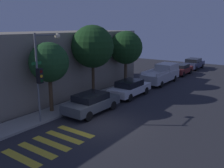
{
  "coord_description": "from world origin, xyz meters",
  "views": [
    {
      "loc": [
        -11.36,
        -8.64,
        5.94
      ],
      "look_at": [
        3.82,
        2.1,
        1.6
      ],
      "focal_mm": 40.0,
      "sensor_mm": 36.0,
      "label": 1
    }
  ],
  "objects_px": {
    "sedan_far_end": "(180,69)",
    "tree_far_end": "(126,48)",
    "traffic_light_pole": "(43,66)",
    "pickup_truck": "(162,74)",
    "sedan_near_corner": "(92,103)",
    "tree_midblock": "(93,47)",
    "sedan_middle": "(130,88)",
    "sedan_tail_of_row": "(193,63)",
    "tree_near_corner": "(49,62)"
  },
  "relations": [
    {
      "from": "sedan_far_end",
      "to": "tree_far_end",
      "type": "height_order",
      "value": "tree_far_end"
    },
    {
      "from": "traffic_light_pole",
      "to": "pickup_truck",
      "type": "height_order",
      "value": "traffic_light_pole"
    },
    {
      "from": "sedan_near_corner",
      "to": "sedan_far_end",
      "type": "height_order",
      "value": "sedan_near_corner"
    },
    {
      "from": "traffic_light_pole",
      "to": "tree_far_end",
      "type": "relative_size",
      "value": 1.01
    },
    {
      "from": "pickup_truck",
      "to": "tree_midblock",
      "type": "distance_m",
      "value": 9.65
    },
    {
      "from": "sedan_near_corner",
      "to": "sedan_far_end",
      "type": "xyz_separation_m",
      "value": [
        17.24,
        0.0,
        -0.03
      ]
    },
    {
      "from": "sedan_middle",
      "to": "pickup_truck",
      "type": "relative_size",
      "value": 0.78
    },
    {
      "from": "traffic_light_pole",
      "to": "sedan_tail_of_row",
      "type": "distance_m",
      "value": 25.47
    },
    {
      "from": "tree_near_corner",
      "to": "tree_far_end",
      "type": "bearing_deg",
      "value": -0.0
    },
    {
      "from": "sedan_near_corner",
      "to": "tree_midblock",
      "type": "bearing_deg",
      "value": 37.49
    },
    {
      "from": "sedan_middle",
      "to": "tree_near_corner",
      "type": "bearing_deg",
      "value": 161.08
    },
    {
      "from": "sedan_near_corner",
      "to": "sedan_far_end",
      "type": "distance_m",
      "value": 17.24
    },
    {
      "from": "sedan_far_end",
      "to": "tree_far_end",
      "type": "bearing_deg",
      "value": 165.86
    },
    {
      "from": "sedan_middle",
      "to": "tree_near_corner",
      "type": "relative_size",
      "value": 0.9
    },
    {
      "from": "pickup_truck",
      "to": "sedan_tail_of_row",
      "type": "xyz_separation_m",
      "value": [
        10.59,
        0.0,
        -0.16
      ]
    },
    {
      "from": "tree_midblock",
      "to": "tree_near_corner",
      "type": "bearing_deg",
      "value": 180.0
    },
    {
      "from": "sedan_far_end",
      "to": "tree_midblock",
      "type": "height_order",
      "value": "tree_midblock"
    },
    {
      "from": "traffic_light_pole",
      "to": "sedan_tail_of_row",
      "type": "relative_size",
      "value": 1.2
    },
    {
      "from": "sedan_middle",
      "to": "tree_near_corner",
      "type": "xyz_separation_m",
      "value": [
        -6.73,
        2.31,
        2.8
      ]
    },
    {
      "from": "tree_far_end",
      "to": "pickup_truck",
      "type": "bearing_deg",
      "value": -32.15
    },
    {
      "from": "traffic_light_pole",
      "to": "sedan_near_corner",
      "type": "height_order",
      "value": "traffic_light_pole"
    },
    {
      "from": "sedan_tail_of_row",
      "to": "traffic_light_pole",
      "type": "bearing_deg",
      "value": 177.12
    },
    {
      "from": "pickup_truck",
      "to": "tree_near_corner",
      "type": "xyz_separation_m",
      "value": [
        -13.35,
        2.31,
        2.6
      ]
    },
    {
      "from": "tree_near_corner",
      "to": "tree_midblock",
      "type": "height_order",
      "value": "tree_midblock"
    },
    {
      "from": "sedan_middle",
      "to": "sedan_far_end",
      "type": "distance_m",
      "value": 12.1
    },
    {
      "from": "sedan_tail_of_row",
      "to": "tree_midblock",
      "type": "xyz_separation_m",
      "value": [
        -19.34,
        2.31,
        3.51
      ]
    },
    {
      "from": "sedan_middle",
      "to": "tree_far_end",
      "type": "bearing_deg",
      "value": 38.01
    },
    {
      "from": "sedan_middle",
      "to": "sedan_far_end",
      "type": "relative_size",
      "value": 1.05
    },
    {
      "from": "sedan_far_end",
      "to": "tree_near_corner",
      "type": "relative_size",
      "value": 0.86
    },
    {
      "from": "tree_near_corner",
      "to": "sedan_far_end",
      "type": "bearing_deg",
      "value": -6.98
    },
    {
      "from": "sedan_near_corner",
      "to": "tree_midblock",
      "type": "distance_m",
      "value": 5.19
    },
    {
      "from": "sedan_far_end",
      "to": "sedan_tail_of_row",
      "type": "relative_size",
      "value": 0.91
    },
    {
      "from": "sedan_middle",
      "to": "pickup_truck",
      "type": "bearing_deg",
      "value": 0.0
    },
    {
      "from": "sedan_middle",
      "to": "sedan_far_end",
      "type": "height_order",
      "value": "sedan_middle"
    },
    {
      "from": "sedan_tail_of_row",
      "to": "pickup_truck",
      "type": "bearing_deg",
      "value": 180.0
    },
    {
      "from": "sedan_near_corner",
      "to": "sedan_far_end",
      "type": "relative_size",
      "value": 1.03
    },
    {
      "from": "pickup_truck",
      "to": "tree_near_corner",
      "type": "height_order",
      "value": "tree_near_corner"
    },
    {
      "from": "pickup_truck",
      "to": "sedan_far_end",
      "type": "height_order",
      "value": "pickup_truck"
    },
    {
      "from": "sedan_near_corner",
      "to": "sedan_tail_of_row",
      "type": "relative_size",
      "value": 0.94
    },
    {
      "from": "traffic_light_pole",
      "to": "sedan_middle",
      "type": "relative_size",
      "value": 1.25
    },
    {
      "from": "tree_midblock",
      "to": "sedan_near_corner",
      "type": "bearing_deg",
      "value": -142.51
    },
    {
      "from": "sedan_near_corner",
      "to": "tree_far_end",
      "type": "relative_size",
      "value": 0.79
    },
    {
      "from": "pickup_truck",
      "to": "tree_far_end",
      "type": "relative_size",
      "value": 1.04
    },
    {
      "from": "pickup_truck",
      "to": "tree_midblock",
      "type": "height_order",
      "value": "tree_midblock"
    },
    {
      "from": "sedan_tail_of_row",
      "to": "tree_far_end",
      "type": "relative_size",
      "value": 0.84
    },
    {
      "from": "sedan_tail_of_row",
      "to": "tree_near_corner",
      "type": "xyz_separation_m",
      "value": [
        -23.94,
        2.31,
        2.76
      ]
    },
    {
      "from": "tree_near_corner",
      "to": "tree_far_end",
      "type": "distance_m",
      "value": 9.68
    },
    {
      "from": "sedan_near_corner",
      "to": "tree_far_end",
      "type": "height_order",
      "value": "tree_far_end"
    },
    {
      "from": "sedan_middle",
      "to": "tree_near_corner",
      "type": "distance_m",
      "value": 7.64
    },
    {
      "from": "sedan_middle",
      "to": "sedan_far_end",
      "type": "bearing_deg",
      "value": 0.0
    }
  ]
}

